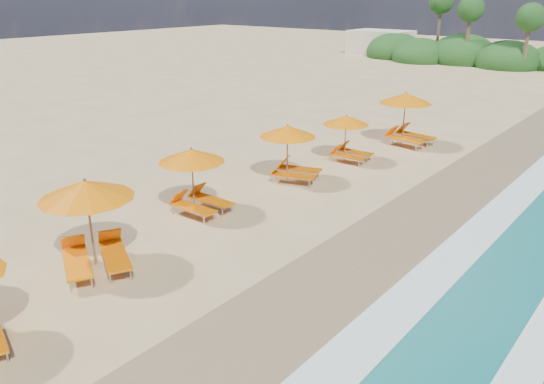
% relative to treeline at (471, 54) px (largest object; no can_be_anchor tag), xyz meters
% --- Properties ---
extents(ground, '(160.00, 160.00, 0.00)m').
position_rel_treeline_xyz_m(ground, '(9.94, -45.51, -1.00)').
color(ground, tan).
rests_on(ground, ground).
extents(wet_sand, '(4.00, 160.00, 0.01)m').
position_rel_treeline_xyz_m(wet_sand, '(13.94, -45.51, -0.99)').
color(wet_sand, '#85704F').
rests_on(wet_sand, ground).
extents(surf_foam, '(4.00, 160.00, 0.01)m').
position_rel_treeline_xyz_m(surf_foam, '(16.64, -45.51, -0.97)').
color(surf_foam, white).
rests_on(surf_foam, ground).
extents(station_2, '(3.44, 3.44, 2.60)m').
position_rel_treeline_xyz_m(station_2, '(7.92, -50.82, 0.46)').
color(station_2, olive).
rests_on(station_2, ground).
extents(station_3, '(2.54, 2.35, 2.33)m').
position_rel_treeline_xyz_m(station_3, '(7.17, -46.23, 0.31)').
color(station_3, olive).
rests_on(station_3, ground).
extents(station_4, '(2.98, 2.92, 2.33)m').
position_rel_treeline_xyz_m(station_4, '(7.66, -41.47, 0.31)').
color(station_4, olive).
rests_on(station_4, ground).
extents(station_5, '(2.38, 2.22, 2.12)m').
position_rel_treeline_xyz_m(station_5, '(8.03, -37.70, 0.19)').
color(station_5, olive).
rests_on(station_5, ground).
extents(station_6, '(3.06, 2.89, 2.64)m').
position_rel_treeline_xyz_m(station_6, '(8.85, -33.49, 0.48)').
color(station_6, olive).
rests_on(station_6, ground).
extents(treeline, '(25.80, 8.80, 9.74)m').
position_rel_treeline_xyz_m(treeline, '(0.00, 0.00, 0.00)').
color(treeline, '#163D14').
rests_on(treeline, ground).
extents(beach_building, '(7.00, 5.00, 2.80)m').
position_rel_treeline_xyz_m(beach_building, '(-12.06, 2.49, 0.40)').
color(beach_building, beige).
rests_on(beach_building, ground).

